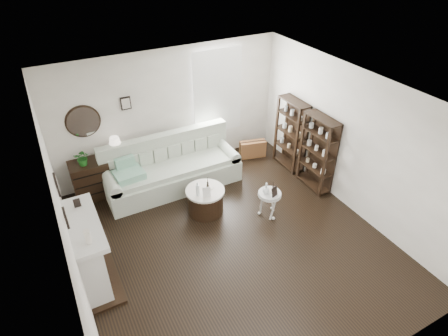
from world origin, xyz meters
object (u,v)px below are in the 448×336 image
sofa (171,170)px  dresser (103,176)px  pedestal_table (270,195)px  drum_table (205,200)px

sofa → dresser: 1.38m
sofa → dresser: (-1.32, 0.38, 0.04)m
sofa → pedestal_table: size_ratio=5.25×
sofa → dresser: sofa is taller
dresser → drum_table: dresser is taller
sofa → pedestal_table: sofa is taller
dresser → pedestal_table: bearing=-40.0°
sofa → pedestal_table: (1.27, -1.79, 0.13)m
drum_table → pedestal_table: 1.23m
dresser → pedestal_table: dresser is taller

